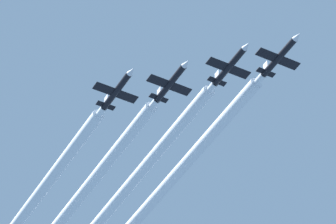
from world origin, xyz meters
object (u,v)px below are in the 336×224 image
object	(u,v)px
jet_third_echelon	(171,82)
jet_fourth_echelon	(118,89)
jet_second_echelon	(231,65)
jet_lead	(280,56)

from	to	relation	value
jet_third_echelon	jet_fourth_echelon	xyz separation A→B (m)	(8.08, -5.76, -0.79)
jet_second_echelon	jet_fourth_echelon	bearing A→B (deg)	-39.27
jet_lead	jet_fourth_echelon	world-z (taller)	jet_lead
jet_third_echelon	jet_fourth_echelon	distance (m)	9.95
jet_second_echelon	jet_third_echelon	xyz separation A→B (m)	(8.17, -7.52, -1.72)
jet_second_echelon	jet_third_echelon	bearing A→B (deg)	-42.65
jet_fourth_echelon	jet_lead	bearing A→B (deg)	140.04
jet_lead	jet_second_echelon	world-z (taller)	jet_lead
jet_second_echelon	jet_third_echelon	size ratio (longest dim) A/B	1.00
jet_fourth_echelon	jet_second_echelon	bearing A→B (deg)	140.73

